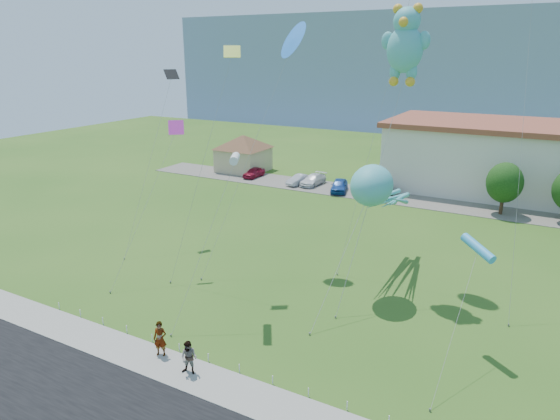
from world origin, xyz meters
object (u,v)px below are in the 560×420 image
object	(u,v)px
pedestrian_left	(160,339)
pedestrian_right	(189,358)
octopus_kite	(378,192)
parked_car_silver	(299,180)
parked_car_white	(313,180)
parked_car_black	(387,191)
parked_car_red	(254,172)
pavilion	(243,150)
teddy_bear_kite	(405,43)
parked_car_blue	(339,185)

from	to	relation	value
pedestrian_left	pedestrian_right	distance (m)	2.49
pedestrian_right	octopus_kite	world-z (taller)	octopus_kite
pedestrian_right	parked_car_silver	distance (m)	39.42
parked_car_white	parked_car_black	xyz separation A→B (m)	(9.72, -0.63, -0.03)
pedestrian_left	parked_car_red	distance (m)	41.14
pavilion	octopus_kite	bearing A→B (deg)	-43.02
pavilion	pedestrian_left	bearing A→B (deg)	-63.03
octopus_kite	teddy_bear_kite	xyz separation A→B (m)	(0.79, 1.26, 9.68)
octopus_kite	teddy_bear_kite	bearing A→B (deg)	58.00
pedestrian_right	teddy_bear_kite	xyz separation A→B (m)	(5.61, 16.13, 15.51)
parked_car_white	parked_car_black	bearing A→B (deg)	0.56
parked_car_red	octopus_kite	bearing A→B (deg)	-42.41
parked_car_silver	teddy_bear_kite	distance (m)	32.09
octopus_kite	parked_car_silver	bearing A→B (deg)	127.44
parked_car_silver	octopus_kite	size ratio (longest dim) A/B	0.26
parked_car_black	octopus_kite	bearing A→B (deg)	-91.12
pedestrian_right	octopus_kite	bearing A→B (deg)	59.42
pavilion	parked_car_red	bearing A→B (deg)	-38.85
pedestrian_left	parked_car_white	xyz separation A→B (m)	(-8.41, 37.51, -0.39)
pavilion	parked_car_silver	distance (m)	11.17
parked_car_silver	parked_car_white	distance (m)	1.73
pedestrian_left	pedestrian_right	world-z (taller)	pedestrian_left
pedestrian_left	parked_car_silver	size ratio (longest dim) A/B	0.53
parked_car_silver	teddy_bear_kite	world-z (taller)	teddy_bear_kite
teddy_bear_kite	pedestrian_right	bearing A→B (deg)	-109.19
parked_car_black	octopus_kite	world-z (taller)	octopus_kite
teddy_bear_kite	pavilion	bearing A→B (deg)	139.21
parked_car_blue	parked_car_black	world-z (taller)	parked_car_blue
pavilion	teddy_bear_kite	distance (m)	39.95
parked_car_white	octopus_kite	xyz separation A→B (m)	(15.66, -23.20, 6.13)
pavilion	pedestrian_right	distance (m)	46.72
parked_car_white	teddy_bear_kite	distance (m)	31.65
teddy_bear_kite	octopus_kite	bearing A→B (deg)	-122.00
pavilion	parked_car_blue	xyz separation A→B (m)	(16.10, -3.95, -2.21)
parked_car_silver	parked_car_black	size ratio (longest dim) A/B	0.98
pedestrian_right	octopus_kite	xyz separation A→B (m)	(4.82, 14.87, 5.83)
parked_car_white	pedestrian_right	bearing A→B (deg)	-69.84
teddy_bear_kite	parked_car_blue	bearing A→B (deg)	120.96
pavilion	parked_car_white	bearing A→B (deg)	-12.35
parked_car_red	pedestrian_right	bearing A→B (deg)	-61.69
pedestrian_left	parked_car_red	size ratio (longest dim) A/B	0.53
parked_car_red	teddy_bear_kite	world-z (taller)	teddy_bear_kite
parked_car_red	pavilion	bearing A→B (deg)	142.30
pavilion	parked_car_black	size ratio (longest dim) A/B	2.40
pedestrian_left	parked_car_blue	world-z (taller)	pedestrian_left
pedestrian_right	parked_car_black	distance (m)	37.45
octopus_kite	teddy_bear_kite	distance (m)	9.79
parked_car_silver	teddy_bear_kite	bearing A→B (deg)	-35.30
parked_car_white	octopus_kite	distance (m)	28.65
pavilion	parked_car_silver	xyz separation A→B (m)	(10.42, -3.29, -2.34)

